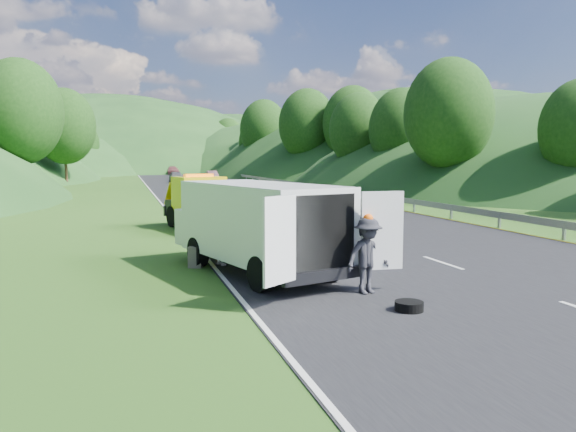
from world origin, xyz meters
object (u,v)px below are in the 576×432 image
object	(u,v)px
tow_truck	(209,203)
woman	(221,265)
spare_tire	(409,312)
passing_suv	(331,218)
suitcase	(195,257)
white_van	(257,223)
child	(288,260)
worker	(367,294)

from	to	relation	value
tow_truck	woman	distance (m)	8.56
spare_tire	passing_suv	distance (m)	18.25
suitcase	spare_tire	bearing A→B (deg)	-57.96
white_van	spare_tire	xyz separation A→B (m)	(2.20, -4.75, -1.44)
tow_truck	passing_suv	bearing A→B (deg)	5.67
suitcase	passing_suv	size ratio (longest dim) A/B	0.11
woman	suitcase	world-z (taller)	woman
tow_truck	woman	size ratio (longest dim) A/B	3.84
suitcase	spare_tire	distance (m)	7.15
woman	passing_suv	world-z (taller)	woman
spare_tire	passing_suv	xyz separation A→B (m)	(4.89, 17.58, 0.00)
passing_suv	child	bearing A→B (deg)	-122.66
woman	worker	world-z (taller)	worker
tow_truck	woman	world-z (taller)	tow_truck
tow_truck	passing_suv	size ratio (longest dim) A/B	1.07
white_van	woman	world-z (taller)	white_van
suitcase	tow_truck	bearing A→B (deg)	78.82
woman	passing_suv	distance (m)	13.82
woman	worker	xyz separation A→B (m)	(2.77, -4.56, 0.00)
tow_truck	worker	world-z (taller)	tow_truck
child	tow_truck	bearing A→B (deg)	144.39
worker	spare_tire	distance (m)	1.67
spare_tire	woman	bearing A→B (deg)	115.68
worker	spare_tire	xyz separation A→B (m)	(0.22, -1.66, 0.00)
tow_truck	white_van	size ratio (longest dim) A/B	0.80
spare_tire	suitcase	bearing A→B (deg)	122.04
child	passing_suv	size ratio (longest dim) A/B	0.16
suitcase	spare_tire	xyz separation A→B (m)	(3.79, -6.05, -0.32)
woman	spare_tire	world-z (taller)	woman
white_van	woman	size ratio (longest dim) A/B	4.80
tow_truck	woman	xyz separation A→B (m)	(-0.90, -8.43, -1.22)
worker	suitcase	xyz separation A→B (m)	(-3.57, 4.39, 0.32)
white_van	spare_tire	bearing A→B (deg)	-81.57
tow_truck	spare_tire	world-z (taller)	tow_truck
tow_truck	child	xyz separation A→B (m)	(1.30, -8.14, -1.22)
child	worker	xyz separation A→B (m)	(0.57, -4.85, 0.00)
child	suitcase	xyz separation A→B (m)	(-2.99, -0.45, 0.32)
woman	child	distance (m)	2.22
woman	white_van	bearing A→B (deg)	-172.18
white_van	passing_suv	distance (m)	14.72
suitcase	passing_suv	world-z (taller)	passing_suv
worker	spare_tire	world-z (taller)	worker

